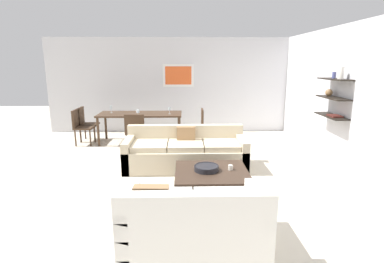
# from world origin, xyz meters

# --- Properties ---
(ground_plane) EXTENTS (18.00, 18.00, 0.00)m
(ground_plane) POSITION_xyz_m (0.00, 0.00, 0.00)
(ground_plane) COLOR beige
(back_wall_unit) EXTENTS (8.40, 0.09, 2.70)m
(back_wall_unit) POSITION_xyz_m (0.29, 3.53, 1.35)
(back_wall_unit) COLOR silver
(back_wall_unit) RESTS_ON ground
(right_wall_shelf_unit) EXTENTS (0.34, 8.20, 2.70)m
(right_wall_shelf_unit) POSITION_xyz_m (3.03, 0.60, 1.35)
(right_wall_shelf_unit) COLOR silver
(right_wall_shelf_unit) RESTS_ON ground
(sofa_beige) EXTENTS (2.31, 0.90, 0.78)m
(sofa_beige) POSITION_xyz_m (0.05, 0.34, 0.29)
(sofa_beige) COLOR beige
(sofa_beige) RESTS_ON ground
(loveseat_white) EXTENTS (1.57, 0.90, 0.78)m
(loveseat_white) POSITION_xyz_m (0.12, -2.24, 0.29)
(loveseat_white) COLOR white
(loveseat_white) RESTS_ON ground
(coffee_table) EXTENTS (1.12, 1.04, 0.38)m
(coffee_table) POSITION_xyz_m (0.44, -0.90, 0.19)
(coffee_table) COLOR #38281E
(coffee_table) RESTS_ON ground
(decorative_bowl) EXTENTS (0.38, 0.38, 0.08)m
(decorative_bowl) POSITION_xyz_m (0.37, -0.88, 0.43)
(decorative_bowl) COLOR black
(decorative_bowl) RESTS_ON coffee_table
(candle_jar) EXTENTS (0.07, 0.07, 0.08)m
(candle_jar) POSITION_xyz_m (0.74, -0.86, 0.42)
(candle_jar) COLOR silver
(candle_jar) RESTS_ON coffee_table
(dining_table) EXTENTS (2.09, 0.84, 0.75)m
(dining_table) POSITION_xyz_m (-1.09, 2.29, 0.68)
(dining_table) COLOR #422D1E
(dining_table) RESTS_ON ground
(dining_chair_foot) EXTENTS (0.44, 0.44, 0.88)m
(dining_chair_foot) POSITION_xyz_m (-1.09, 1.46, 0.50)
(dining_chair_foot) COLOR #422D1E
(dining_chair_foot) RESTS_ON ground
(dining_chair_left_near) EXTENTS (0.44, 0.44, 0.88)m
(dining_chair_left_near) POSITION_xyz_m (-2.54, 2.10, 0.50)
(dining_chair_left_near) COLOR #422D1E
(dining_chair_left_near) RESTS_ON ground
(dining_chair_right_near) EXTENTS (0.44, 0.44, 0.88)m
(dining_chair_right_near) POSITION_xyz_m (0.36, 2.10, 0.50)
(dining_chair_right_near) COLOR #422D1E
(dining_chair_right_near) RESTS_ON ground
(dining_chair_left_far) EXTENTS (0.44, 0.44, 0.88)m
(dining_chair_left_far) POSITION_xyz_m (-2.54, 2.48, 0.50)
(dining_chair_left_far) COLOR #422D1E
(dining_chair_left_far) RESTS_ON ground
(wine_glass_foot) EXTENTS (0.07, 0.07, 0.15)m
(wine_glass_foot) POSITION_xyz_m (-1.09, 1.92, 0.86)
(wine_glass_foot) COLOR silver
(wine_glass_foot) RESTS_ON dining_table
(wine_glass_right_near) EXTENTS (0.06, 0.06, 0.17)m
(wine_glass_right_near) POSITION_xyz_m (-0.34, 2.18, 0.87)
(wine_glass_right_near) COLOR silver
(wine_glass_right_near) RESTS_ON dining_table
(wine_glass_left_far) EXTENTS (0.06, 0.06, 0.19)m
(wine_glass_left_far) POSITION_xyz_m (-1.84, 2.39, 0.88)
(wine_glass_left_far) COLOR silver
(wine_glass_left_far) RESTS_ON dining_table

